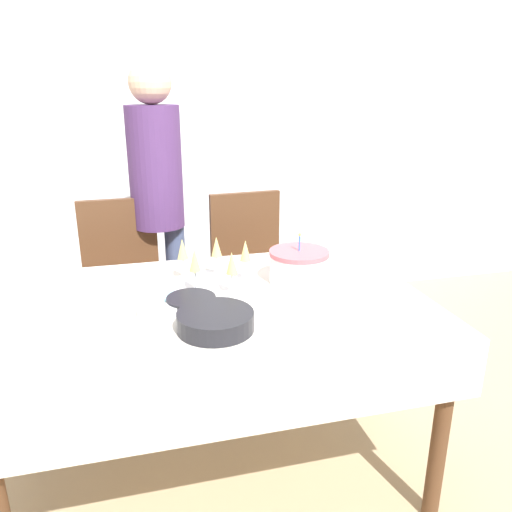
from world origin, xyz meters
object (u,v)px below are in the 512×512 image
object	(u,v)px
dining_chair_far_left	(123,285)
plate_stack_dessert	(191,300)
champagne_tray	(213,270)
person_standing	(157,190)
birthday_cake	(299,266)
dining_chair_far_right	(251,273)
plate_stack_main	(215,321)

from	to	relation	value
dining_chair_far_left	plate_stack_dessert	world-z (taller)	dining_chair_far_left
dining_chair_far_left	champagne_tray	xyz separation A→B (m)	(0.37, -0.68, 0.29)
dining_chair_far_left	plate_stack_dessert	xyz separation A→B (m)	(0.26, -0.83, 0.24)
person_standing	birthday_cake	bearing A→B (deg)	-60.24
dining_chair_far_right	person_standing	bearing A→B (deg)	161.57
plate_stack_dessert	plate_stack_main	bearing A→B (deg)	-77.35
dining_chair_far_left	plate_stack_dessert	distance (m)	0.90
birthday_cake	champagne_tray	distance (m)	0.35
dining_chair_far_left	birthday_cake	world-z (taller)	dining_chair_far_left
champagne_tray	plate_stack_main	size ratio (longest dim) A/B	1.42
champagne_tray	birthday_cake	bearing A→B (deg)	-6.44
dining_chair_far_right	champagne_tray	distance (m)	0.81
champagne_tray	plate_stack_dessert	world-z (taller)	champagne_tray
birthday_cake	plate_stack_main	distance (m)	0.53
birthday_cake	plate_stack_main	world-z (taller)	birthday_cake
birthday_cake	champagne_tray	bearing A→B (deg)	173.56
champagne_tray	person_standing	distance (m)	0.87
birthday_cake	plate_stack_dessert	distance (m)	0.47
person_standing	dining_chair_far_right	bearing A→B (deg)	-18.43
dining_chair_far_left	champagne_tray	size ratio (longest dim) A/B	2.68
dining_chair_far_left	plate_stack_main	distance (m)	1.13
dining_chair_far_left	birthday_cake	xyz separation A→B (m)	(0.71, -0.72, 0.29)
person_standing	dining_chair_far_left	bearing A→B (deg)	-143.20
dining_chair_far_right	plate_stack_dessert	size ratio (longest dim) A/B	5.32
dining_chair_far_left	person_standing	world-z (taller)	person_standing
champagne_tray	person_standing	bearing A→B (deg)	100.55
dining_chair_far_right	birthday_cake	distance (m)	0.77
dining_chair_far_left	birthday_cake	bearing A→B (deg)	-45.12
dining_chair_far_left	person_standing	size ratio (longest dim) A/B	0.59
dining_chair_far_right	dining_chair_far_left	bearing A→B (deg)	179.98
dining_chair_far_left	dining_chair_far_right	world-z (taller)	same
dining_chair_far_left	person_standing	distance (m)	0.53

